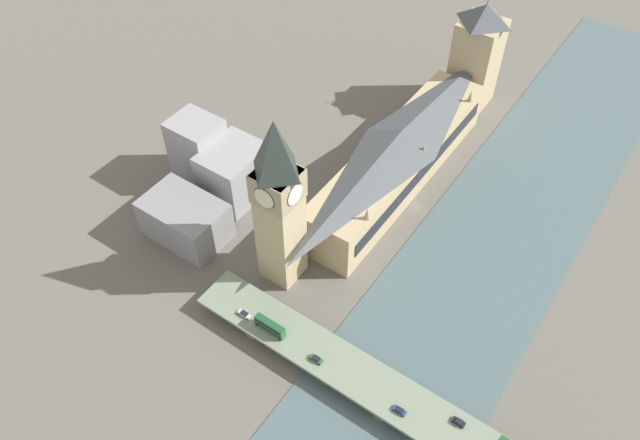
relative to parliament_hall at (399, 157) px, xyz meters
The scene contains 14 objects.
ground_plane 20.87m from the parliament_hall, 150.17° to the left, with size 600.00×600.00×0.00m, color #605E56.
river_water 49.92m from the parliament_hall, behind, with size 55.07×360.00×0.30m, color #4C6066.
parliament_hall is the anchor object (origin of this frame).
clock_tower 68.43m from the parliament_hall, 81.26° to the left, with size 13.82×13.82×69.02m.
victoria_tower 67.37m from the parliament_hall, 89.95° to the right, with size 18.08×18.08×52.83m.
road_bridge 98.51m from the parliament_hall, 118.95° to the left, with size 142.14×15.71×5.57m.
double_decker_bus_mid 89.01m from the parliament_hall, 92.64° to the left, with size 11.29×2.47×4.63m.
car_northbound_lead 89.60m from the parliament_hall, 85.76° to the left, with size 4.72×1.84×1.34m.
car_northbound_mid 103.57m from the parliament_hall, 120.54° to the left, with size 4.12×1.79×1.24m.
car_northbound_tail 107.19m from the parliament_hall, 129.73° to the left, with size 3.95×1.92×1.39m.
car_southbound_lead 92.23m from the parliament_hall, 104.23° to the left, with size 4.38×1.80×1.51m.
city_block_west 80.33m from the parliament_hall, 31.66° to the left, with size 18.99×16.62×27.25m.
city_block_center 86.56m from the parliament_hall, 54.26° to the left, with size 30.45×20.40×16.11m.
city_block_east 65.44m from the parliament_hall, 40.94° to the left, with size 19.92×24.24×22.24m.
Camera 1 is at (-65.93, 161.26, 179.74)m, focal length 35.00 mm.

